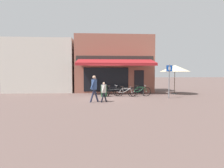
% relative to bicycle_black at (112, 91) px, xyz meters
% --- Properties ---
extents(ground_plane, '(160.00, 160.00, 0.00)m').
position_rel_bicycle_black_xyz_m(ground_plane, '(-0.53, -0.59, -0.39)').
color(ground_plane, brown).
extents(shop_front, '(7.43, 4.96, 5.41)m').
position_rel_bicycle_black_xyz_m(shop_front, '(0.45, 3.93, 2.31)').
color(shop_front, '#8E5647').
rests_on(shop_front, ground_plane).
extents(neighbour_building, '(6.33, 4.00, 5.03)m').
position_rel_bicycle_black_xyz_m(neighbour_building, '(-6.63, 4.46, 2.12)').
color(neighbour_building, beige).
rests_on(neighbour_building, ground_plane).
extents(bike_rack_rail, '(2.85, 0.04, 0.57)m').
position_rel_bicycle_black_xyz_m(bike_rack_rail, '(1.15, 0.06, 0.07)').
color(bike_rack_rail, '#47494F').
rests_on(bike_rack_rail, ground_plane).
extents(bicycle_black, '(1.63, 0.74, 0.88)m').
position_rel_bicycle_black_xyz_m(bicycle_black, '(0.00, 0.00, 0.00)').
color(bicycle_black, black).
rests_on(bicycle_black, ground_plane).
extents(bicycle_silver, '(1.61, 0.69, 0.80)m').
position_rel_bicycle_black_xyz_m(bicycle_silver, '(1.06, -0.10, -0.04)').
color(bicycle_silver, black).
rests_on(bicycle_silver, ground_plane).
extents(bicycle_green, '(1.74, 0.52, 0.88)m').
position_rel_bicycle_black_xyz_m(bicycle_green, '(2.25, -0.00, 0.00)').
color(bicycle_green, black).
rests_on(bicycle_green, ground_plane).
extents(pedestrian_adult, '(0.57, 0.57, 1.67)m').
position_rel_bicycle_black_xyz_m(pedestrian_adult, '(-1.22, -2.68, 0.63)').
color(pedestrian_adult, '#282D47').
rests_on(pedestrian_adult, ground_plane).
extents(pedestrian_child, '(0.42, 0.49, 1.25)m').
position_rel_bicycle_black_xyz_m(pedestrian_child, '(-0.62, -2.71, 0.36)').
color(pedestrian_child, black).
rests_on(pedestrian_child, ground_plane).
extents(litter_bin, '(0.51, 0.51, 1.01)m').
position_rel_bicycle_black_xyz_m(litter_bin, '(-0.59, -0.05, 0.11)').
color(litter_bin, '#23472D').
rests_on(litter_bin, ground_plane).
extents(parking_sign, '(0.44, 0.07, 2.43)m').
position_rel_bicycle_black_xyz_m(parking_sign, '(4.07, -1.27, 1.10)').
color(parking_sign, slate).
rests_on(parking_sign, ground_plane).
extents(cafe_parasol, '(2.61, 2.61, 2.53)m').
position_rel_bicycle_black_xyz_m(cafe_parasol, '(5.57, 1.31, 1.84)').
color(cafe_parasol, '#4C3D2D').
rests_on(cafe_parasol, ground_plane).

